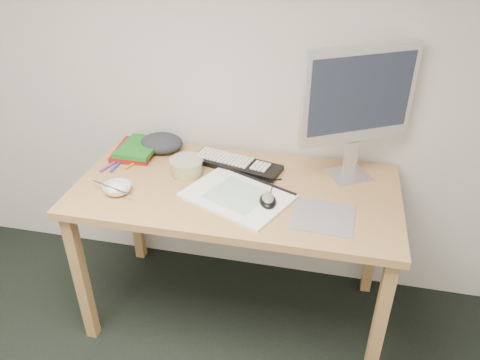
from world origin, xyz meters
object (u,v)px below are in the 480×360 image
Objects in this scene: desk at (236,203)px; monitor at (359,99)px; keyboard at (237,164)px; rice_bowl at (118,189)px; sketchpad at (237,196)px.

monitor is at bearing 23.26° from desk.
rice_bowl reaches higher than keyboard.
desk is 2.37× the size of monitor.
desk is 11.75× the size of rice_bowl.
keyboard is 3.55× the size of rice_bowl.
keyboard is 0.72× the size of monitor.
rice_bowl is at bearing 170.55° from monitor.
sketchpad is 0.64m from monitor.
rice_bowl is at bearing -162.68° from desk.
monitor is at bearing 16.77° from keyboard.
rice_bowl is (-0.44, -0.33, 0.01)m from keyboard.
rice_bowl is (-0.48, -0.15, 0.10)m from desk.
rice_bowl is at bearing -129.51° from keyboard.
monitor reaches higher than desk.
monitor is at bearing 56.26° from sketchpad.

